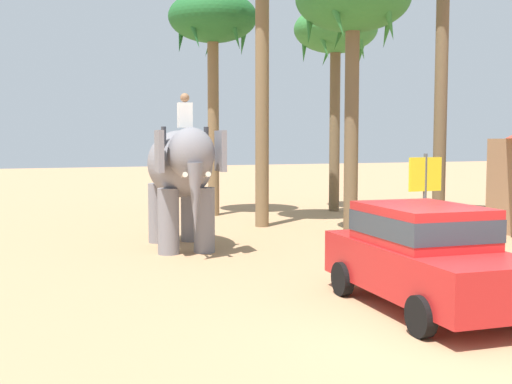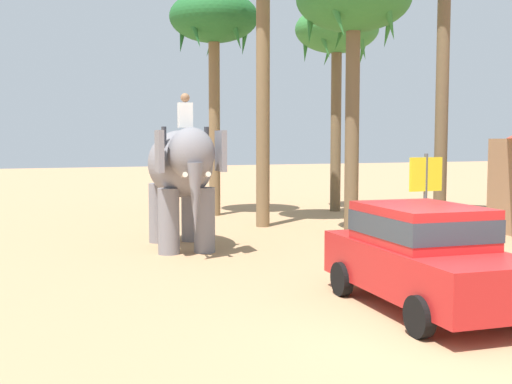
{
  "view_description": "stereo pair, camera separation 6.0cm",
  "coord_description": "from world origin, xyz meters",
  "px_view_note": "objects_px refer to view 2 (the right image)",
  "views": [
    {
      "loc": [
        -5.89,
        -7.07,
        2.74
      ],
      "look_at": [
        -0.42,
        6.02,
        1.6
      ],
      "focal_mm": 44.9,
      "sensor_mm": 36.0,
      "label": 1
    },
    {
      "loc": [
        -5.84,
        -7.09,
        2.74
      ],
      "look_at": [
        -0.42,
        6.02,
        1.6
      ],
      "focal_mm": 44.9,
      "sensor_mm": 36.0,
      "label": 2
    }
  ],
  "objects_px": {
    "elephant_with_mahout": "(182,171)",
    "signboard_yellow": "(426,180)",
    "palm_tree_leaning_seaward": "(354,6)",
    "car_sedan_foreground": "(423,253)",
    "palm_tree_near_hut": "(214,24)",
    "palm_tree_left_of_road": "(337,35)"
  },
  "relations": [
    {
      "from": "car_sedan_foreground",
      "to": "palm_tree_leaning_seaward",
      "type": "bearing_deg",
      "value": 67.49
    },
    {
      "from": "elephant_with_mahout",
      "to": "palm_tree_left_of_road",
      "type": "height_order",
      "value": "palm_tree_left_of_road"
    },
    {
      "from": "car_sedan_foreground",
      "to": "palm_tree_left_of_road",
      "type": "xyz_separation_m",
      "value": [
        5.94,
        13.36,
        5.84
      ]
    },
    {
      "from": "car_sedan_foreground",
      "to": "signboard_yellow",
      "type": "bearing_deg",
      "value": 52.46
    },
    {
      "from": "car_sedan_foreground",
      "to": "elephant_with_mahout",
      "type": "distance_m",
      "value": 7.52
    },
    {
      "from": "elephant_with_mahout",
      "to": "palm_tree_near_hut",
      "type": "height_order",
      "value": "palm_tree_near_hut"
    },
    {
      "from": "palm_tree_leaning_seaward",
      "to": "palm_tree_left_of_road",
      "type": "bearing_deg",
      "value": 64.3
    },
    {
      "from": "palm_tree_left_of_road",
      "to": "car_sedan_foreground",
      "type": "bearing_deg",
      "value": -113.99
    },
    {
      "from": "elephant_with_mahout",
      "to": "palm_tree_leaning_seaward",
      "type": "height_order",
      "value": "palm_tree_leaning_seaward"
    },
    {
      "from": "car_sedan_foreground",
      "to": "signboard_yellow",
      "type": "height_order",
      "value": "signboard_yellow"
    },
    {
      "from": "elephant_with_mahout",
      "to": "signboard_yellow",
      "type": "height_order",
      "value": "elephant_with_mahout"
    },
    {
      "from": "car_sedan_foreground",
      "to": "signboard_yellow",
      "type": "xyz_separation_m",
      "value": [
        4.25,
        5.53,
        0.76
      ]
    },
    {
      "from": "palm_tree_leaning_seaward",
      "to": "elephant_with_mahout",
      "type": "bearing_deg",
      "value": -179.09
    },
    {
      "from": "car_sedan_foreground",
      "to": "palm_tree_near_hut",
      "type": "relative_size",
      "value": 0.52
    },
    {
      "from": "car_sedan_foreground",
      "to": "palm_tree_leaning_seaward",
      "type": "height_order",
      "value": "palm_tree_leaning_seaward"
    },
    {
      "from": "elephant_with_mahout",
      "to": "signboard_yellow",
      "type": "bearing_deg",
      "value": -14.82
    },
    {
      "from": "palm_tree_leaning_seaward",
      "to": "signboard_yellow",
      "type": "bearing_deg",
      "value": -54.31
    },
    {
      "from": "palm_tree_leaning_seaward",
      "to": "car_sedan_foreground",
      "type": "bearing_deg",
      "value": -112.51
    },
    {
      "from": "palm_tree_near_hut",
      "to": "palm_tree_leaning_seaward",
      "type": "distance_m",
      "value": 6.8
    },
    {
      "from": "palm_tree_leaning_seaward",
      "to": "signboard_yellow",
      "type": "xyz_separation_m",
      "value": [
        1.24,
        -1.73,
        -4.78
      ]
    },
    {
      "from": "palm_tree_leaning_seaward",
      "to": "signboard_yellow",
      "type": "relative_size",
      "value": 3.15
    },
    {
      "from": "car_sedan_foreground",
      "to": "palm_tree_leaning_seaward",
      "type": "distance_m",
      "value": 9.61
    }
  ]
}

